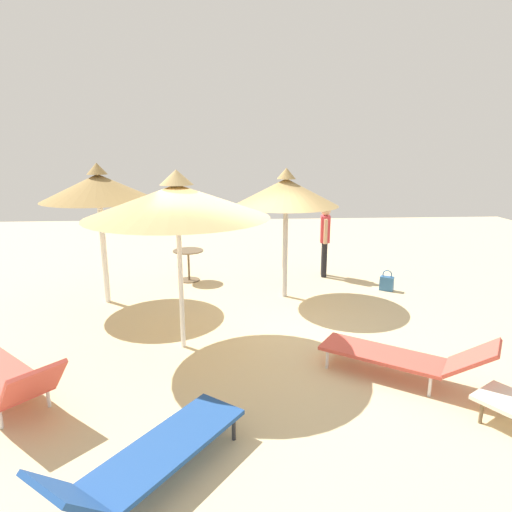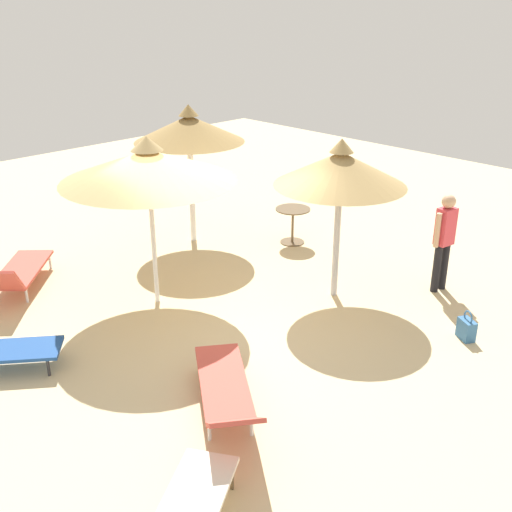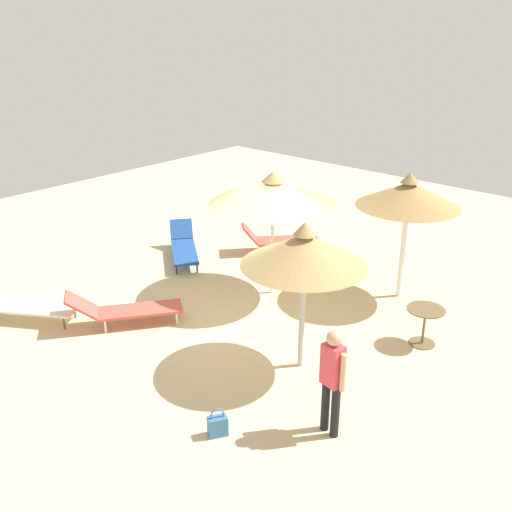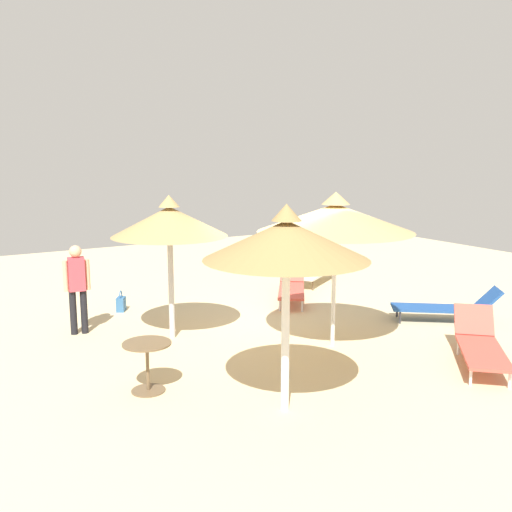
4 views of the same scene
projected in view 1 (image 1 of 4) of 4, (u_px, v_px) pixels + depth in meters
The scene contains 10 objects.
ground at pixel (243, 335), 7.52m from camera, with size 24.00×24.00×0.10m, color beige.
parasol_umbrella_edge at pixel (286, 192), 8.80m from camera, with size 2.12×2.12×2.69m.
parasol_umbrella_near_right at pixel (98, 188), 8.44m from camera, with size 2.17×2.17×2.80m.
parasol_umbrella_far_right at pixel (177, 201), 6.42m from camera, with size 2.74×2.74×2.77m.
lounge_chair_front at pixel (406, 355), 5.90m from camera, with size 1.77×2.17×0.77m.
lounge_chair_center at pixel (7, 378), 5.34m from camera, with size 1.85×1.92×0.79m.
lounge_chair_far_left at pixel (148, 456), 4.03m from camera, with size 2.05×1.77×0.73m.
person_standing_back at pixel (325, 236), 10.55m from camera, with size 0.48×0.26×1.72m.
handbag at pixel (387, 283), 9.67m from camera, with size 0.29×0.33×0.47m.
side_table_round at pixel (189, 260), 10.30m from camera, with size 0.71×0.71×0.74m.
Camera 1 is at (-6.96, 0.24, 3.09)m, focal length 30.78 mm.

